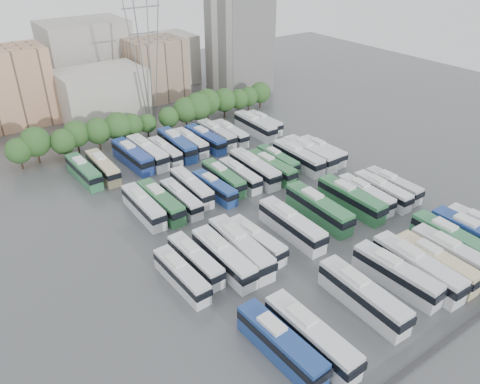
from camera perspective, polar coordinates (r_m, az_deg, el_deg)
ground at (r=78.53m, az=4.23°, el=-2.70°), size 220.00×220.00×0.00m
parapet at (r=62.49m, az=24.46°, el=-15.66°), size 56.00×0.50×0.50m
tree_line at (r=108.91m, az=-9.88°, el=9.09°), size 65.15×8.02×8.22m
city_buildings at (r=131.89m, az=-19.07°, el=13.19°), size 102.00×35.00×20.00m
apartment_tower at (r=136.15m, az=-0.06°, el=17.47°), size 14.00×14.00×26.00m
electricity_pylon at (r=112.54m, az=-11.57°, el=17.22°), size 9.00×6.91×33.83m
bus_r0_s1 at (r=54.38m, az=4.97°, el=-17.95°), size 3.25×12.73×3.96m
bus_r0_s2 at (r=55.42m, az=8.65°, el=-16.95°), size 3.17×13.31×4.16m
bus_r0_s5 at (r=61.44m, az=14.75°, el=-12.10°), size 3.27×13.46×4.20m
bus_r0_s7 at (r=66.05m, az=18.52°, el=-9.47°), size 3.40×12.89×4.01m
bus_r0_s8 at (r=67.92m, az=20.80°, el=-8.57°), size 3.44×13.77×4.29m
bus_r0_s9 at (r=70.08m, az=22.78°, el=-7.93°), size 2.98×12.46×3.89m
bus_r0_s10 at (r=72.23m, az=24.64°, el=-7.08°), size 2.87×12.98×4.07m
bus_r0_s11 at (r=75.46m, az=24.41°, el=-5.35°), size 3.36×13.04×4.06m
bus_r0_s12 at (r=77.64m, az=26.67°, el=-4.82°), size 2.99×13.49×4.23m
bus_r1_s0 at (r=63.43m, az=-7.16°, el=-10.02°), size 2.79×11.25×3.51m
bus_r1_s1 at (r=65.72m, az=-5.46°, el=-8.25°), size 2.82×11.36×3.54m
bus_r1_s2 at (r=65.58m, az=-2.02°, el=-7.95°), size 2.80×12.81×4.02m
bus_r1_s3 at (r=67.15m, az=0.08°, el=-6.77°), size 3.60×13.69×4.26m
bus_r1_s4 at (r=69.24m, az=2.00°, el=-5.88°), size 3.01×11.36×3.53m
bus_r1_s6 at (r=72.43m, az=6.30°, el=-3.98°), size 3.12×13.32×4.16m
bus_r1_s8 at (r=77.07m, az=9.55°, el=-1.93°), size 3.37×13.67×4.26m
bus_r1_s10 at (r=80.82m, az=13.36°, el=-0.79°), size 2.94×13.30×4.17m
bus_r1_s11 at (r=83.29m, az=15.04°, el=-0.27°), size 3.07×11.67×3.63m
bus_r1_s12 at (r=85.24m, az=16.93°, el=0.18°), size 2.95×11.72×3.65m
bus_r1_s13 at (r=87.76m, az=18.14°, el=0.81°), size 2.47×11.23×3.52m
bus_r2_s1 at (r=78.55m, az=-11.69°, el=-1.69°), size 2.79×12.21×3.82m
bus_r2_s2 at (r=79.18m, az=-9.66°, el=-1.16°), size 2.98×12.53×3.92m
bus_r2_s3 at (r=79.98m, az=-7.21°, el=-0.78°), size 2.56×11.20×3.51m
bus_r2_s4 at (r=83.00m, az=-5.95°, el=0.62°), size 2.99×12.04×3.75m
bus_r2_s5 at (r=82.80m, az=-3.14°, el=0.55°), size 2.95×11.12×3.45m
bus_r2_s6 at (r=85.76m, az=-2.06°, el=1.77°), size 2.91×11.84×3.69m
bus_r2_s7 at (r=86.81m, az=-0.01°, el=2.09°), size 2.67×11.25×3.51m
bus_r2_s8 at (r=88.55m, az=1.77°, el=2.90°), size 3.30×13.36×4.17m
bus_r2_s9 at (r=89.51m, az=3.80°, el=3.03°), size 3.03×12.22×3.81m
bus_r2_s10 at (r=92.87m, az=4.60°, el=3.91°), size 2.57×10.98×3.43m
bus_r2_s11 at (r=93.67m, az=7.09°, el=4.23°), size 3.07×13.11×4.10m
bus_r2_s12 at (r=95.58m, az=8.46°, el=4.70°), size 3.02×13.36×4.18m
bus_r2_s13 at (r=97.73m, az=9.99°, el=4.97°), size 2.66×11.60×3.63m
bus_r3_s0 at (r=92.66m, az=-18.51°, el=2.43°), size 3.13×12.24×3.81m
bus_r3_s1 at (r=93.19m, az=-16.38°, el=2.94°), size 2.77×12.14×3.80m
bus_r3_s3 at (r=95.93m, az=-12.99°, el=4.32°), size 3.46×13.34×4.15m
bus_r3_s4 at (r=96.88m, az=-11.23°, el=4.80°), size 3.31×13.42×4.18m
bus_r3_s5 at (r=97.53m, az=-9.13°, el=4.94°), size 2.46×11.02×3.45m
bus_r3_s6 at (r=99.49m, az=-7.71°, el=5.79°), size 3.38×13.41×4.18m
bus_r3_s7 at (r=100.97m, az=-6.03°, el=6.09°), size 2.55×11.42×3.58m
bus_r3_s8 at (r=101.84m, az=-4.24°, el=6.47°), size 3.29×12.42×3.86m
bus_r3_s9 at (r=104.13m, az=-2.89°, el=7.07°), size 2.76×12.39×3.88m
bus_r3_s10 at (r=105.01m, az=-1.18°, el=7.21°), size 2.77×11.43×3.57m
bus_r3_s12 at (r=108.42m, az=1.85°, el=8.11°), size 3.15×13.23×4.13m
bus_r3_s13 at (r=111.06m, az=2.92°, el=8.46°), size 2.56×11.28×3.53m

